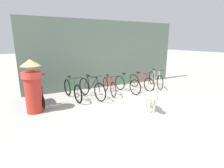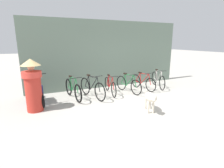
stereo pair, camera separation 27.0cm
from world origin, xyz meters
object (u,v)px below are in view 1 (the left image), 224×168
(bicycle_1, at_px, (91,88))
(bicycle_4, at_px, (141,82))
(bicycle_5, at_px, (156,79))
(bicycle_3, at_px, (127,84))
(person_in_robes, at_px, (33,85))
(motorcycle, at_px, (36,92))
(stray_dog, at_px, (151,97))
(bicycle_2, at_px, (109,86))
(bicycle_0, at_px, (72,90))

(bicycle_1, relative_size, bicycle_4, 1.12)
(bicycle_1, height_order, bicycle_4, bicycle_1)
(bicycle_1, bearing_deg, bicycle_5, 80.06)
(bicycle_3, relative_size, person_in_robes, 0.96)
(bicycle_3, bearing_deg, motorcycle, -104.50)
(bicycle_1, bearing_deg, stray_dog, 15.86)
(bicycle_3, height_order, stray_dog, bicycle_3)
(bicycle_1, relative_size, person_in_robes, 1.06)
(bicycle_4, height_order, motorcycle, motorcycle)
(bicycle_3, distance_m, stray_dog, 2.19)
(person_in_robes, bearing_deg, bicycle_3, -160.03)
(bicycle_5, distance_m, person_in_robes, 5.50)
(bicycle_1, bearing_deg, bicycle_3, 77.54)
(bicycle_3, bearing_deg, bicycle_1, -99.95)
(motorcycle, relative_size, person_in_robes, 1.14)
(bicycle_2, distance_m, bicycle_5, 2.52)
(bicycle_5, bearing_deg, bicycle_2, -70.09)
(bicycle_0, xyz_separation_m, bicycle_5, (4.06, 0.02, -0.00))
(motorcycle, relative_size, stray_dog, 1.88)
(bicycle_4, bearing_deg, bicycle_1, -95.47)
(bicycle_4, xyz_separation_m, stray_dog, (-1.29, -2.27, 0.12))
(bicycle_0, relative_size, person_in_robes, 1.05)
(bicycle_0, height_order, bicycle_4, bicycle_0)
(bicycle_0, bearing_deg, bicycle_1, 68.03)
(motorcycle, distance_m, stray_dog, 3.94)
(bicycle_1, xyz_separation_m, bicycle_4, (2.47, 0.16, -0.04))
(bicycle_1, bearing_deg, motorcycle, -110.74)
(bicycle_3, xyz_separation_m, bicycle_5, (1.73, 0.18, 0.01))
(bicycle_1, distance_m, bicycle_5, 3.37)
(stray_dog, height_order, person_in_robes, person_in_robes)
(bicycle_0, relative_size, bicycle_3, 1.09)
(bicycle_0, distance_m, bicycle_3, 2.34)
(stray_dog, bearing_deg, bicycle_1, -128.75)
(bicycle_5, bearing_deg, bicycle_4, -67.97)
(bicycle_0, relative_size, bicycle_5, 1.05)
(bicycle_2, xyz_separation_m, person_in_robes, (-2.91, -0.68, 0.53))
(bicycle_0, distance_m, bicycle_2, 1.54)
(bicycle_0, distance_m, stray_dog, 2.97)
(motorcycle, bearing_deg, bicycle_3, 77.03)
(bicycle_1, distance_m, bicycle_2, 0.86)
(motorcycle, bearing_deg, bicycle_0, 77.67)
(bicycle_4, bearing_deg, bicycle_0, -99.66)
(bicycle_2, relative_size, bicycle_4, 1.04)
(bicycle_0, height_order, stray_dog, bicycle_0)
(bicycle_0, xyz_separation_m, bicycle_4, (3.18, -0.03, -0.03))
(bicycle_1, xyz_separation_m, bicycle_2, (0.84, 0.17, -0.04))
(bicycle_3, height_order, person_in_robes, person_in_robes)
(bicycle_4, bearing_deg, bicycle_5, 83.91)
(bicycle_1, height_order, motorcycle, motorcycle)
(motorcycle, bearing_deg, person_in_robes, -16.62)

